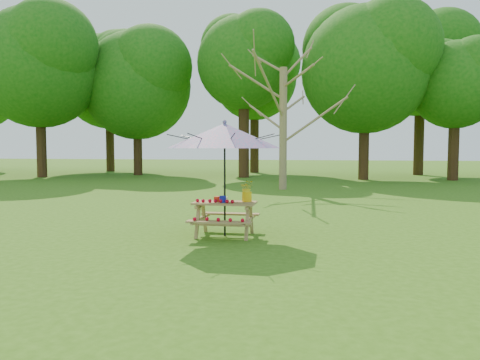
% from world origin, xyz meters
% --- Properties ---
extents(treeline, '(60.00, 12.00, 16.00)m').
position_xyz_m(treeline, '(0.00, 22.00, 8.00)').
color(treeline, '#136010').
rests_on(treeline, ground).
extents(bare_tree, '(6.89, 6.89, 11.50)m').
position_xyz_m(bare_tree, '(3.01, 14.77, 6.98)').
color(bare_tree, '#826647').
rests_on(bare_tree, ground).
extents(picnic_table, '(1.20, 1.32, 0.67)m').
position_xyz_m(picnic_table, '(2.76, 4.42, 0.33)').
color(picnic_table, olive).
rests_on(picnic_table, ground).
extents(patio_umbrella, '(2.93, 2.93, 2.25)m').
position_xyz_m(patio_umbrella, '(2.76, 4.43, 1.95)').
color(patio_umbrella, black).
rests_on(patio_umbrella, ground).
extents(produce_bins, '(0.26, 0.47, 0.13)m').
position_xyz_m(produce_bins, '(2.69, 4.44, 0.72)').
color(produce_bins, red).
rests_on(produce_bins, picnic_table).
extents(tomatoes_row, '(0.77, 0.13, 0.07)m').
position_xyz_m(tomatoes_row, '(2.61, 4.25, 0.71)').
color(tomatoes_row, red).
rests_on(tomatoes_row, picnic_table).
extents(flower_bucket, '(0.30, 0.28, 0.41)m').
position_xyz_m(flower_bucket, '(3.17, 4.57, 0.89)').
color(flower_bucket, yellow).
rests_on(flower_bucket, picnic_table).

